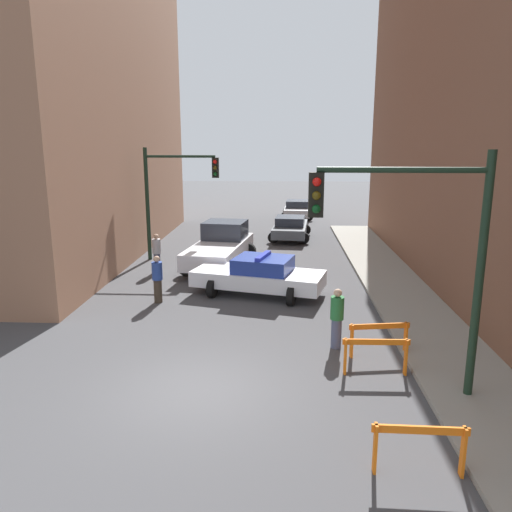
{
  "coord_description": "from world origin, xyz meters",
  "views": [
    {
      "loc": [
        1.81,
        -10.18,
        5.48
      ],
      "look_at": [
        0.84,
        8.65,
        1.12
      ],
      "focal_mm": 35.0,
      "sensor_mm": 36.0,
      "label": 1
    }
  ],
  "objects_px": {
    "traffic_light_far": "(170,188)",
    "barrier_mid": "(420,441)",
    "parked_car_near": "(290,227)",
    "pedestrian_sidewalk": "(337,318)",
    "barrier_back": "(376,350)",
    "police_car": "(259,275)",
    "barrier_corner": "(379,334)",
    "traffic_light_near": "(425,239)",
    "pedestrian_crossing": "(157,278)",
    "pedestrian_corner": "(157,252)",
    "white_truck": "(221,246)",
    "parked_car_mid": "(298,209)"
  },
  "relations": [
    {
      "from": "traffic_light_far",
      "to": "barrier_mid",
      "type": "xyz_separation_m",
      "value": [
        7.45,
        -15.24,
        -2.78
      ]
    },
    {
      "from": "parked_car_near",
      "to": "pedestrian_sidewalk",
      "type": "relative_size",
      "value": 2.67
    },
    {
      "from": "parked_car_near",
      "to": "barrier_back",
      "type": "distance_m",
      "value": 17.04
    },
    {
      "from": "police_car",
      "to": "barrier_corner",
      "type": "relative_size",
      "value": 3.16
    },
    {
      "from": "pedestrian_sidewalk",
      "to": "barrier_back",
      "type": "distance_m",
      "value": 1.75
    },
    {
      "from": "traffic_light_near",
      "to": "barrier_back",
      "type": "distance_m",
      "value": 3.17
    },
    {
      "from": "pedestrian_crossing",
      "to": "pedestrian_sidewalk",
      "type": "bearing_deg",
      "value": 141.64
    },
    {
      "from": "pedestrian_corner",
      "to": "barrier_back",
      "type": "relative_size",
      "value": 1.04
    },
    {
      "from": "white_truck",
      "to": "barrier_back",
      "type": "bearing_deg",
      "value": -56.66
    },
    {
      "from": "traffic_light_near",
      "to": "parked_car_near",
      "type": "relative_size",
      "value": 1.17
    },
    {
      "from": "police_car",
      "to": "pedestrian_crossing",
      "type": "xyz_separation_m",
      "value": [
        -3.47,
        -1.1,
        0.14
      ]
    },
    {
      "from": "parked_car_near",
      "to": "police_car",
      "type": "bearing_deg",
      "value": -92.12
    },
    {
      "from": "traffic_light_near",
      "to": "barrier_corner",
      "type": "distance_m",
      "value": 3.62
    },
    {
      "from": "police_car",
      "to": "parked_car_mid",
      "type": "bearing_deg",
      "value": 9.07
    },
    {
      "from": "police_car",
      "to": "barrier_corner",
      "type": "xyz_separation_m",
      "value": [
        3.33,
        -5.21,
        -0.11
      ]
    },
    {
      "from": "pedestrian_corner",
      "to": "pedestrian_sidewalk",
      "type": "height_order",
      "value": "same"
    },
    {
      "from": "barrier_back",
      "to": "traffic_light_far",
      "type": "bearing_deg",
      "value": 122.63
    },
    {
      "from": "parked_car_near",
      "to": "pedestrian_corner",
      "type": "xyz_separation_m",
      "value": [
        -5.79,
        -7.73,
        0.19
      ]
    },
    {
      "from": "pedestrian_crossing",
      "to": "barrier_corner",
      "type": "relative_size",
      "value": 1.04
    },
    {
      "from": "white_truck",
      "to": "pedestrian_corner",
      "type": "xyz_separation_m",
      "value": [
        -2.59,
        -1.23,
        -0.04
      ]
    },
    {
      "from": "traffic_light_near",
      "to": "traffic_light_far",
      "type": "height_order",
      "value": "traffic_light_near"
    },
    {
      "from": "traffic_light_near",
      "to": "pedestrian_corner",
      "type": "relative_size",
      "value": 3.13
    },
    {
      "from": "pedestrian_crossing",
      "to": "pedestrian_sidewalk",
      "type": "height_order",
      "value": "same"
    },
    {
      "from": "parked_car_mid",
      "to": "barrier_back",
      "type": "relative_size",
      "value": 2.75
    },
    {
      "from": "parked_car_near",
      "to": "pedestrian_crossing",
      "type": "bearing_deg",
      "value": -107.22
    },
    {
      "from": "traffic_light_near",
      "to": "police_car",
      "type": "bearing_deg",
      "value": 116.75
    },
    {
      "from": "pedestrian_crossing",
      "to": "barrier_corner",
      "type": "xyz_separation_m",
      "value": [
        6.8,
        -4.11,
        -0.24
      ]
    },
    {
      "from": "traffic_light_far",
      "to": "parked_car_near",
      "type": "relative_size",
      "value": 1.17
    },
    {
      "from": "parked_car_mid",
      "to": "traffic_light_near",
      "type": "bearing_deg",
      "value": -82.56
    },
    {
      "from": "traffic_light_far",
      "to": "barrier_corner",
      "type": "height_order",
      "value": "traffic_light_far"
    },
    {
      "from": "traffic_light_far",
      "to": "police_car",
      "type": "distance_m",
      "value": 7.34
    },
    {
      "from": "police_car",
      "to": "parked_car_mid",
      "type": "height_order",
      "value": "police_car"
    },
    {
      "from": "barrier_back",
      "to": "traffic_light_near",
      "type": "bearing_deg",
      "value": -59.24
    },
    {
      "from": "traffic_light_near",
      "to": "traffic_light_far",
      "type": "distance_m",
      "value": 14.96
    },
    {
      "from": "parked_car_mid",
      "to": "pedestrian_corner",
      "type": "relative_size",
      "value": 2.65
    },
    {
      "from": "police_car",
      "to": "pedestrian_corner",
      "type": "bearing_deg",
      "value": 71.7
    },
    {
      "from": "barrier_mid",
      "to": "barrier_back",
      "type": "relative_size",
      "value": 1.0
    },
    {
      "from": "pedestrian_sidewalk",
      "to": "barrier_mid",
      "type": "bearing_deg",
      "value": -149.61
    },
    {
      "from": "traffic_light_near",
      "to": "police_car",
      "type": "height_order",
      "value": "traffic_light_near"
    },
    {
      "from": "traffic_light_far",
      "to": "barrier_back",
      "type": "xyz_separation_m",
      "value": [
        7.39,
        -11.55,
        -2.78
      ]
    },
    {
      "from": "traffic_light_near",
      "to": "parked_car_mid",
      "type": "bearing_deg",
      "value": 93.87
    },
    {
      "from": "traffic_light_far",
      "to": "pedestrian_corner",
      "type": "relative_size",
      "value": 3.13
    },
    {
      "from": "traffic_light_near",
      "to": "white_truck",
      "type": "bearing_deg",
      "value": 115.95
    },
    {
      "from": "pedestrian_crossing",
      "to": "barrier_corner",
      "type": "bearing_deg",
      "value": 142.51
    },
    {
      "from": "barrier_back",
      "to": "pedestrian_sidewalk",
      "type": "bearing_deg",
      "value": 116.21
    },
    {
      "from": "traffic_light_far",
      "to": "police_car",
      "type": "relative_size",
      "value": 1.04
    },
    {
      "from": "traffic_light_near",
      "to": "barrier_corner",
      "type": "height_order",
      "value": "traffic_light_near"
    },
    {
      "from": "white_truck",
      "to": "traffic_light_near",
      "type": "bearing_deg",
      "value": -56.14
    },
    {
      "from": "barrier_mid",
      "to": "barrier_back",
      "type": "height_order",
      "value": "same"
    },
    {
      "from": "traffic_light_near",
      "to": "pedestrian_sidewalk",
      "type": "distance_m",
      "value": 4.0
    }
  ]
}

